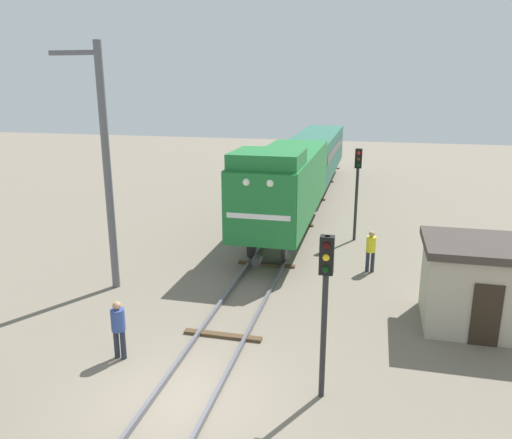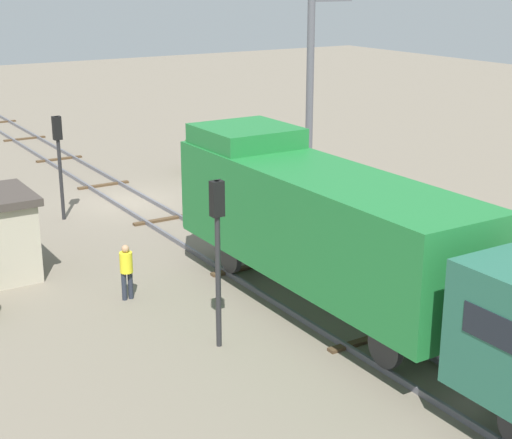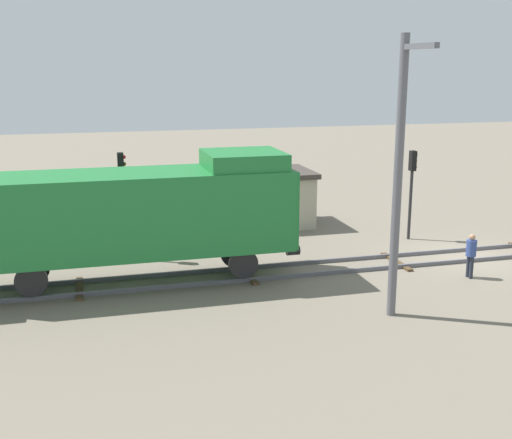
{
  "view_description": "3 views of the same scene",
  "coord_description": "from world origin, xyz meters",
  "px_view_note": "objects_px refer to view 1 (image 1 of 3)",
  "views": [
    {
      "loc": [
        4.1,
        -9.8,
        7.4
      ],
      "look_at": [
        -0.36,
        8.97,
        2.06
      ],
      "focal_mm": 35.0,
      "sensor_mm": 36.0,
      "label": 1
    },
    {
      "loc": [
        12.32,
        29.88,
        9.21
      ],
      "look_at": [
        -0.92,
        8.58,
        1.35
      ],
      "focal_mm": 55.0,
      "sensor_mm": 36.0,
      "label": 2
    },
    {
      "loc": [
        -22.56,
        15.06,
        7.84
      ],
      "look_at": [
        -0.34,
        9.11,
        2.27
      ],
      "focal_mm": 45.0,
      "sensor_mm": 36.0,
      "label": 3
    }
  ],
  "objects_px": {
    "traffic_signal_mid": "(357,178)",
    "worker_by_signal": "(371,248)",
    "passenger_car_leading": "(317,151)",
    "traffic_signal_near": "(325,288)",
    "locomotive": "(284,183)",
    "relay_hut": "(479,284)",
    "worker_near_track": "(118,325)",
    "catenary_mast": "(105,164)"
  },
  "relations": [
    {
      "from": "worker_by_signal",
      "to": "catenary_mast",
      "type": "relative_size",
      "value": 0.19
    },
    {
      "from": "locomotive",
      "to": "relay_hut",
      "type": "height_order",
      "value": "locomotive"
    },
    {
      "from": "worker_near_track",
      "to": "worker_by_signal",
      "type": "distance_m",
      "value": 10.6
    },
    {
      "from": "traffic_signal_near",
      "to": "catenary_mast",
      "type": "xyz_separation_m",
      "value": [
        -8.26,
        5.0,
        1.77
      ]
    },
    {
      "from": "passenger_car_leading",
      "to": "worker_by_signal",
      "type": "relative_size",
      "value": 8.24
    },
    {
      "from": "relay_hut",
      "to": "locomotive",
      "type": "bearing_deg",
      "value": 135.11
    },
    {
      "from": "passenger_car_leading",
      "to": "traffic_signal_near",
      "type": "distance_m",
      "value": 25.83
    },
    {
      "from": "passenger_car_leading",
      "to": "traffic_signal_mid",
      "type": "bearing_deg",
      "value": -75.11
    },
    {
      "from": "worker_by_signal",
      "to": "passenger_car_leading",
      "type": "bearing_deg",
      "value": -137.36
    },
    {
      "from": "worker_by_signal",
      "to": "relay_hut",
      "type": "height_order",
      "value": "relay_hut"
    },
    {
      "from": "worker_by_signal",
      "to": "catenary_mast",
      "type": "xyz_separation_m",
      "value": [
        -9.26,
        -3.75,
        3.62
      ]
    },
    {
      "from": "passenger_car_leading",
      "to": "worker_near_track",
      "type": "distance_m",
      "value": 25.34
    },
    {
      "from": "worker_near_track",
      "to": "worker_by_signal",
      "type": "height_order",
      "value": "same"
    },
    {
      "from": "passenger_car_leading",
      "to": "relay_hut",
      "type": "distance_m",
      "value": 22.15
    },
    {
      "from": "catenary_mast",
      "to": "relay_hut",
      "type": "height_order",
      "value": "catenary_mast"
    },
    {
      "from": "locomotive",
      "to": "catenary_mast",
      "type": "relative_size",
      "value": 1.33
    },
    {
      "from": "traffic_signal_near",
      "to": "worker_near_track",
      "type": "distance_m",
      "value": 5.91
    },
    {
      "from": "worker_near_track",
      "to": "catenary_mast",
      "type": "height_order",
      "value": "catenary_mast"
    },
    {
      "from": "worker_by_signal",
      "to": "catenary_mast",
      "type": "height_order",
      "value": "catenary_mast"
    },
    {
      "from": "passenger_car_leading",
      "to": "worker_near_track",
      "type": "xyz_separation_m",
      "value": [
        -2.4,
        -25.18,
        -1.53
      ]
    },
    {
      "from": "locomotive",
      "to": "worker_by_signal",
      "type": "xyz_separation_m",
      "value": [
        4.2,
        -3.55,
        -1.78
      ]
    },
    {
      "from": "passenger_car_leading",
      "to": "traffic_signal_near",
      "type": "height_order",
      "value": "traffic_signal_near"
    },
    {
      "from": "catenary_mast",
      "to": "worker_near_track",
      "type": "bearing_deg",
      "value": -59.69
    },
    {
      "from": "locomotive",
      "to": "traffic_signal_mid",
      "type": "distance_m",
      "value": 3.46
    },
    {
      "from": "traffic_signal_mid",
      "to": "relay_hut",
      "type": "xyz_separation_m",
      "value": [
        4.1,
        -8.02,
        -1.67
      ]
    },
    {
      "from": "locomotive",
      "to": "worker_near_track",
      "type": "xyz_separation_m",
      "value": [
        -2.4,
        -11.84,
        -1.78
      ]
    },
    {
      "from": "traffic_signal_mid",
      "to": "catenary_mast",
      "type": "distance_m",
      "value": 11.64
    },
    {
      "from": "locomotive",
      "to": "catenary_mast",
      "type": "bearing_deg",
      "value": -124.73
    },
    {
      "from": "relay_hut",
      "to": "traffic_signal_mid",
      "type": "bearing_deg",
      "value": 117.07
    },
    {
      "from": "traffic_signal_mid",
      "to": "worker_by_signal",
      "type": "bearing_deg",
      "value": -78.95
    },
    {
      "from": "worker_by_signal",
      "to": "locomotive",
      "type": "bearing_deg",
      "value": -101.52
    },
    {
      "from": "worker_near_track",
      "to": "relay_hut",
      "type": "distance_m",
      "value": 10.83
    },
    {
      "from": "worker_near_track",
      "to": "relay_hut",
      "type": "xyz_separation_m",
      "value": [
        9.9,
        4.37,
        0.4
      ]
    },
    {
      "from": "traffic_signal_near",
      "to": "worker_near_track",
      "type": "height_order",
      "value": "traffic_signal_near"
    },
    {
      "from": "passenger_car_leading",
      "to": "traffic_signal_mid",
      "type": "height_order",
      "value": "traffic_signal_mid"
    },
    {
      "from": "traffic_signal_near",
      "to": "worker_near_track",
      "type": "xyz_separation_m",
      "value": [
        -5.6,
        0.45,
        -1.85
      ]
    },
    {
      "from": "relay_hut",
      "to": "worker_near_track",
      "type": "bearing_deg",
      "value": -156.19
    },
    {
      "from": "locomotive",
      "to": "worker_by_signal",
      "type": "relative_size",
      "value": 6.82
    },
    {
      "from": "passenger_car_leading",
      "to": "traffic_signal_mid",
      "type": "relative_size",
      "value": 3.17
    },
    {
      "from": "passenger_car_leading",
      "to": "worker_near_track",
      "type": "bearing_deg",
      "value": -95.45
    },
    {
      "from": "traffic_signal_near",
      "to": "traffic_signal_mid",
      "type": "distance_m",
      "value": 12.85
    },
    {
      "from": "locomotive",
      "to": "relay_hut",
      "type": "relative_size",
      "value": 3.31
    }
  ]
}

